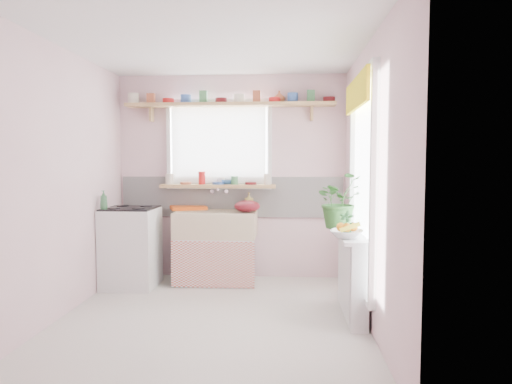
{
  "coord_description": "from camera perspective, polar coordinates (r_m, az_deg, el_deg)",
  "views": [
    {
      "loc": [
        0.68,
        -4.03,
        1.46
      ],
      "look_at": [
        0.37,
        0.55,
        1.13
      ],
      "focal_mm": 32.0,
      "sensor_mm": 36.0,
      "label": 1
    }
  ],
  "objects": [
    {
      "name": "room",
      "position": [
        4.89,
        3.6,
        2.99
      ],
      "size": [
        3.2,
        3.2,
        3.2
      ],
      "color": "beige",
      "rests_on": "ground"
    },
    {
      "name": "sink_unit",
      "position": [
        5.48,
        -5.0,
        -6.78
      ],
      "size": [
        0.95,
        0.65,
        1.11
      ],
      "color": "white",
      "rests_on": "ground"
    },
    {
      "name": "cooker",
      "position": [
        5.47,
        -15.35,
        -6.63
      ],
      "size": [
        0.58,
        0.58,
        0.93
      ],
      "color": "white",
      "rests_on": "ground"
    },
    {
      "name": "radiator_ledge",
      "position": [
        4.4,
        11.97,
        -10.0
      ],
      "size": [
        0.22,
        0.95,
        0.78
      ],
      "color": "white",
      "rests_on": "ground"
    },
    {
      "name": "windowsill",
      "position": [
        5.58,
        -4.75,
        0.74
      ],
      "size": [
        1.4,
        0.22,
        0.04
      ],
      "primitive_type": "cube",
      "color": "tan",
      "rests_on": "room"
    },
    {
      "name": "pine_shelf",
      "position": [
        5.58,
        -3.27,
        10.83
      ],
      "size": [
        2.52,
        0.24,
        0.04
      ],
      "primitive_type": "cube",
      "color": "tan",
      "rests_on": "room"
    },
    {
      "name": "shelf_crockery",
      "position": [
        5.59,
        -3.72,
        11.58
      ],
      "size": [
        2.47,
        0.11,
        0.12
      ],
      "color": "silver",
      "rests_on": "pine_shelf"
    },
    {
      "name": "sill_crockery",
      "position": [
        5.58,
        -4.93,
        1.51
      ],
      "size": [
        1.35,
        0.11,
        0.12
      ],
      "color": "silver",
      "rests_on": "windowsill"
    },
    {
      "name": "dish_tray",
      "position": [
        5.69,
        -8.45,
        -1.94
      ],
      "size": [
        0.51,
        0.44,
        0.04
      ],
      "primitive_type": "cube",
      "rotation": [
        0.0,
        0.0,
        0.36
      ],
      "color": "#FB5F16",
      "rests_on": "sink_unit"
    },
    {
      "name": "colander",
      "position": [
        5.33,
        -1.1,
        -1.78
      ],
      "size": [
        0.4,
        0.4,
        0.14
      ],
      "primitive_type": "ellipsoid",
      "rotation": [
        0.0,
        0.0,
        0.43
      ],
      "color": "maroon",
      "rests_on": "sink_unit"
    },
    {
      "name": "jade_plant",
      "position": [
        4.63,
        10.39,
        -1.05
      ],
      "size": [
        0.64,
        0.6,
        0.56
      ],
      "primitive_type": "imported",
      "rotation": [
        0.0,
        0.0,
        0.43
      ],
      "color": "#2C6026",
      "rests_on": "radiator_ledge"
    },
    {
      "name": "fruit_bowl",
      "position": [
        4.09,
        11.28,
        -5.17
      ],
      "size": [
        0.34,
        0.34,
        0.07
      ],
      "primitive_type": "imported",
      "rotation": [
        0.0,
        0.0,
        -0.22
      ],
      "color": "silver",
      "rests_on": "radiator_ledge"
    },
    {
      "name": "herb_pot",
      "position": [
        4.09,
        11.26,
        -3.98
      ],
      "size": [
        0.14,
        0.12,
        0.24
      ],
      "primitive_type": "imported",
      "rotation": [
        0.0,
        0.0,
        -0.32
      ],
      "color": "#245A28",
      "rests_on": "radiator_ledge"
    },
    {
      "name": "soap_bottle_sink",
      "position": [
        5.57,
        -0.89,
        -1.15
      ],
      "size": [
        0.11,
        0.11,
        0.21
      ],
      "primitive_type": "imported",
      "rotation": [
        0.0,
        0.0,
        0.18
      ],
      "color": "#DFC963",
      "rests_on": "sink_unit"
    },
    {
      "name": "sill_cup",
      "position": [
        5.63,
        -4.38,
        1.41
      ],
      "size": [
        0.11,
        0.11,
        0.08
      ],
      "primitive_type": "imported",
      "rotation": [
        0.0,
        0.0,
        0.04
      ],
      "color": "white",
      "rests_on": "windowsill"
    },
    {
      "name": "sill_bowl",
      "position": [
        5.62,
        -3.55,
        1.26
      ],
      "size": [
        0.22,
        0.22,
        0.06
      ],
      "primitive_type": "imported",
      "rotation": [
        0.0,
        0.0,
        0.32
      ],
      "color": "#3163A0",
      "rests_on": "windowsill"
    },
    {
      "name": "shelf_vase",
      "position": [
        5.61,
        2.92,
        11.76
      ],
      "size": [
        0.15,
        0.15,
        0.15
      ],
      "primitive_type": "imported",
      "rotation": [
        0.0,
        0.0,
        -0.07
      ],
      "color": "#B75D38",
      "rests_on": "pine_shelf"
    },
    {
      "name": "cooker_bottle",
      "position": [
        5.27,
        -18.5,
        -0.95
      ],
      "size": [
        0.09,
        0.09,
        0.21
      ],
      "primitive_type": "imported",
      "rotation": [
        0.0,
        0.0,
        -0.17
      ],
      "color": "#3B774A",
      "rests_on": "cooker"
    },
    {
      "name": "fruit",
      "position": [
        4.08,
        11.37,
        -4.33
      ],
      "size": [
        0.2,
        0.14,
        0.1
      ],
      "color": "orange",
      "rests_on": "fruit_bowl"
    }
  ]
}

